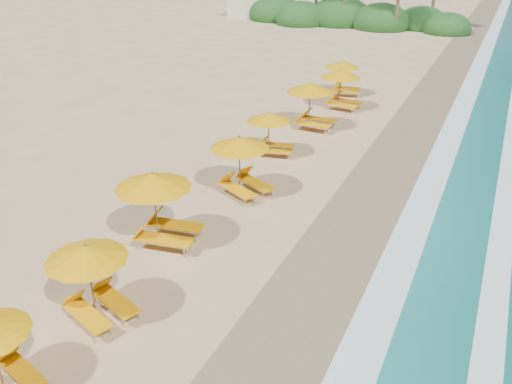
{
  "coord_description": "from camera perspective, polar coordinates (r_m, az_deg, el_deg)",
  "views": [
    {
      "loc": [
        7.53,
        -15.95,
        9.95
      ],
      "look_at": [
        0.0,
        0.0,
        1.2
      ],
      "focal_mm": 37.41,
      "sensor_mm": 36.0,
      "label": 1
    }
  ],
  "objects": [
    {
      "name": "station_7",
      "position": [
        29.5,
        6.09,
        9.49
      ],
      "size": [
        2.85,
        2.65,
        2.59
      ],
      "rotation": [
        0.0,
        0.0,
        -0.04
      ],
      "color": "olive",
      "rests_on": "ground"
    },
    {
      "name": "surf_foam",
      "position": [
        18.8,
        18.95,
        -7.09
      ],
      "size": [
        4.0,
        160.0,
        0.01
      ],
      "color": "white",
      "rests_on": "ground"
    },
    {
      "name": "treeline",
      "position": [
        64.52,
        9.79,
        18.04
      ],
      "size": [
        25.8,
        8.8,
        9.74
      ],
      "color": "#163D14",
      "rests_on": "ground"
    },
    {
      "name": "station_5",
      "position": [
        21.76,
        -1.46,
        3.23
      ],
      "size": [
        3.28,
        3.27,
        2.5
      ],
      "rotation": [
        0.0,
        0.0,
        -0.44
      ],
      "color": "olive",
      "rests_on": "ground"
    },
    {
      "name": "station_9",
      "position": [
        36.21,
        9.4,
        12.21
      ],
      "size": [
        2.83,
        2.72,
        2.31
      ],
      "rotation": [
        0.0,
        0.0,
        0.22
      ],
      "color": "olive",
      "rests_on": "ground"
    },
    {
      "name": "station_6",
      "position": [
        25.8,
        1.74,
        6.58
      ],
      "size": [
        2.68,
        2.59,
        2.17
      ],
      "rotation": [
        0.0,
        0.0,
        0.25
      ],
      "color": "olive",
      "rests_on": "ground"
    },
    {
      "name": "wet_sand",
      "position": [
        19.13,
        10.95,
        -5.49
      ],
      "size": [
        4.0,
        160.0,
        0.01
      ],
      "primitive_type": "cube",
      "color": "#8C7654",
      "rests_on": "ground"
    },
    {
      "name": "station_8",
      "position": [
        33.24,
        9.23,
        11.07
      ],
      "size": [
        2.8,
        2.64,
        2.43
      ],
      "rotation": [
        0.0,
        0.0,
        -0.11
      ],
      "color": "olive",
      "rests_on": "ground"
    },
    {
      "name": "beach_building",
      "position": [
        70.96,
        0.5,
        19.45
      ],
      "size": [
        7.0,
        5.0,
        2.8
      ],
      "primitive_type": "cube",
      "color": "beige",
      "rests_on": "ground"
    },
    {
      "name": "station_4",
      "position": [
        18.51,
        -10.17,
        -1.23
      ],
      "size": [
        3.18,
        3.04,
        2.67
      ],
      "rotation": [
        0.0,
        0.0,
        0.17
      ],
      "color": "olive",
      "rests_on": "ground"
    },
    {
      "name": "station_3",
      "position": [
        15.56,
        -17.04,
        -8.73
      ],
      "size": [
        2.97,
        2.91,
        2.32
      ],
      "rotation": [
        0.0,
        0.0,
        -0.34
      ],
      "color": "olive",
      "rests_on": "ground"
    },
    {
      "name": "ground",
      "position": [
        20.25,
        0.0,
        -3.04
      ],
      "size": [
        160.0,
        160.0,
        0.0
      ],
      "primitive_type": "plane",
      "color": "tan",
      "rests_on": "ground"
    }
  ]
}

